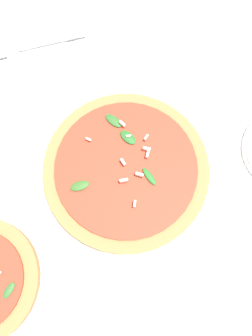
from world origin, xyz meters
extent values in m
plane|color=silver|center=(0.00, 0.00, 0.00)|extent=(6.00, 6.00, 0.00)
cylinder|color=white|center=(-0.02, 0.04, 0.01)|extent=(0.31, 0.31, 0.01)
cylinder|color=#AD7542|center=(-0.02, 0.04, 0.02)|extent=(0.29, 0.29, 0.02)
cylinder|color=#B73823|center=(-0.02, 0.04, 0.03)|extent=(0.25, 0.25, 0.01)
ellipsoid|color=#306128|center=(-0.03, -0.05, 0.04)|extent=(0.03, 0.04, 0.01)
ellipsoid|color=#346225|center=(0.06, 0.05, 0.04)|extent=(0.03, 0.02, 0.01)
ellipsoid|color=#276125|center=(-0.04, -0.01, 0.04)|extent=(0.03, 0.04, 0.01)
ellipsoid|color=#286A29|center=(-0.05, 0.07, 0.04)|extent=(0.02, 0.04, 0.01)
cube|color=#EFE5C6|center=(-0.06, 0.03, 0.04)|extent=(0.01, 0.01, 0.01)
cube|color=#EFE5C6|center=(-0.01, 0.06, 0.04)|extent=(0.01, 0.01, 0.01)
cube|color=#EFE5C6|center=(-0.02, 0.03, 0.04)|extent=(0.01, 0.01, 0.01)
cube|color=#EFE5C6|center=(-0.04, 0.06, 0.04)|extent=(0.01, 0.01, 0.01)
cube|color=#EFE5C6|center=(-0.07, 0.02, 0.04)|extent=(0.01, 0.01, 0.01)
cube|color=#EFE5C6|center=(0.03, -0.03, 0.04)|extent=(0.01, 0.01, 0.01)
cube|color=#EFE5C6|center=(-0.04, -0.04, 0.04)|extent=(0.01, 0.01, 0.01)
cube|color=#EFE5C6|center=(-0.07, 0.00, 0.04)|extent=(0.01, 0.01, 0.01)
cube|color=#EFE5C6|center=(-0.04, -0.01, 0.04)|extent=(0.01, 0.00, 0.00)
cube|color=#EFE5C6|center=(-0.01, 0.11, 0.04)|extent=(0.01, 0.01, 0.01)
ellipsoid|color=#35622C|center=(0.21, 0.17, 0.04)|extent=(0.03, 0.03, 0.01)
cube|color=silver|center=(0.07, -0.28, 0.00)|extent=(0.14, 0.10, 0.01)
cube|color=silver|center=(0.04, -0.28, 0.01)|extent=(0.14, 0.02, 0.00)
cube|color=silver|center=(0.14, -0.28, 0.01)|extent=(0.02, 0.03, 0.00)
camera|label=1|loc=(0.03, 0.20, 0.58)|focal=35.00mm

